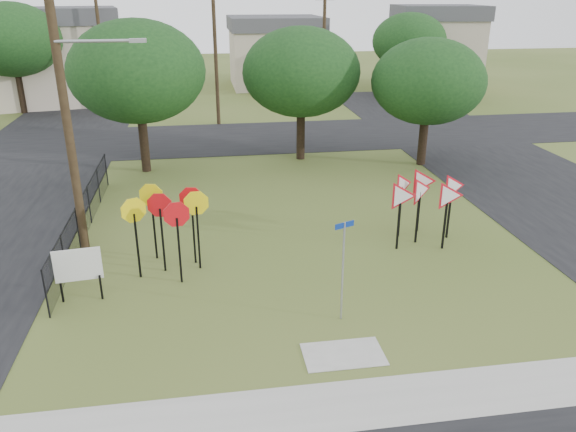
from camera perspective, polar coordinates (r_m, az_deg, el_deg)
The scene contains 22 objects.
ground at distance 16.35m, azimuth 3.57°, elevation -9.01°, with size 140.00×140.00×0.00m, color #455720.
sidewalk at distance 13.04m, azimuth 7.68°, elevation -18.34°, with size 30.00×1.60×0.02m, color #A09F97.
street_right at distance 29.33m, azimuth 22.75°, elevation 3.59°, with size 8.00×50.00×0.02m, color black.
street_far at distance 34.84m, azimuth -3.45°, elevation 7.98°, with size 60.00×8.00×0.02m, color black.
curb_pad at distance 14.40m, azimuth 5.65°, elevation -13.82°, with size 2.00×1.20×0.02m, color #A09F97.
street_name_sign at distance 14.96m, azimuth 5.60°, elevation -4.95°, with size 0.55×0.25×2.88m.
stop_sign_cluster at distance 17.84m, azimuth -12.01°, elevation 0.28°, with size 2.65×2.00×2.66m.
yield_sign_cluster at distance 20.17m, azimuth 13.62°, elevation 2.34°, with size 3.20×1.68×2.51m.
info_board at distance 17.10m, azimuth -20.56°, elevation -4.87°, with size 1.31×0.19×1.65m.
utility_pole_main at distance 18.89m, azimuth -21.61°, elevation 10.73°, with size 3.55×0.33×10.00m.
far_pole_a at distance 37.88m, azimuth -7.37°, elevation 16.03°, with size 1.40×0.24×9.00m.
far_pole_b at distance 42.85m, azimuth 3.65°, elevation 16.49°, with size 1.40×0.24×8.50m.
far_pole_c at distance 44.36m, azimuth -18.45°, elevation 15.98°, with size 1.40×0.24×9.00m.
fence_run at distance 21.78m, azimuth -20.04°, elevation 0.10°, with size 0.05×11.55×1.50m.
house_left at distance 49.12m, azimuth -22.37°, elevation 14.84°, with size 10.58×8.88×7.20m.
house_mid at distance 54.40m, azimuth -1.33°, elevation 16.42°, with size 8.40×8.40×6.20m.
house_right at distance 54.19m, azimuth 14.75°, elevation 16.25°, with size 8.30×8.30×7.20m.
tree_near_left at distance 28.04m, azimuth -15.08°, elevation 13.97°, with size 6.40×6.40×7.27m.
tree_near_mid at distance 29.38m, azimuth 1.35°, elevation 14.40°, with size 6.00×6.00×6.80m.
tree_near_right at distance 29.21m, azimuth 14.05°, elevation 13.11°, with size 5.60×5.60×6.33m.
tree_far_left at distance 45.63m, azimuth -26.25°, elevation 15.77°, with size 6.80×6.80×7.73m.
tree_far_right at distance 48.93m, azimuth 12.22°, elevation 16.97°, with size 6.00×6.00×6.80m.
Camera 1 is at (-3.15, -13.67, 8.40)m, focal length 35.00 mm.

